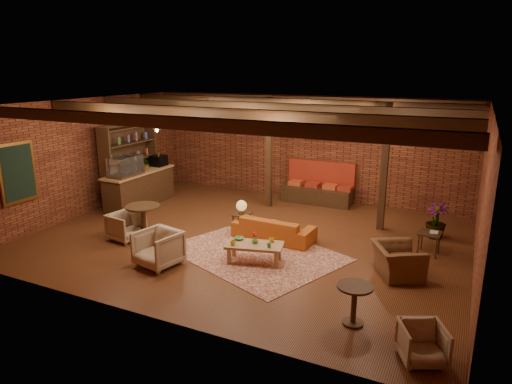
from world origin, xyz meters
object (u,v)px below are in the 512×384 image
at_px(armchair_b, 158,247).
at_px(side_table_book, 430,234).
at_px(plant_tall, 440,186).
at_px(side_table_lamp, 242,208).
at_px(round_table_left, 143,216).
at_px(round_table_right, 354,298).
at_px(armchair_a, 126,225).
at_px(coffee_table, 254,246).
at_px(sofa, 274,228).
at_px(armchair_far, 422,342).
at_px(armchair_right, 398,256).

distance_m(armchair_b, side_table_book, 5.87).
height_order(side_table_book, plant_tall, plant_tall).
distance_m(side_table_lamp, plant_tall, 4.77).
bearing_deg(round_table_left, side_table_book, 17.60).
xyz_separation_m(round_table_right, plant_tall, (0.82, 4.71, 0.85)).
bearing_deg(side_table_lamp, armchair_b, -104.67).
bearing_deg(armchair_a, coffee_table, -79.63).
bearing_deg(sofa, side_table_lamp, -3.55).
xyz_separation_m(coffee_table, plant_tall, (3.33, 3.22, 0.94)).
bearing_deg(side_table_lamp, side_table_book, 7.50).
distance_m(sofa, armchair_b, 2.87).
bearing_deg(armchair_far, round_table_right, 127.83).
height_order(sofa, armchair_b, armchair_b).
xyz_separation_m(coffee_table, armchair_b, (-1.72, -1.02, 0.05)).
bearing_deg(armchair_a, round_table_right, -95.11).
height_order(sofa, armchair_right, armchair_right).
bearing_deg(armchair_a, round_table_left, -51.87).
bearing_deg(round_table_left, armchair_b, -40.85).
bearing_deg(armchair_right, coffee_table, 72.96).
relative_size(armchair_a, armchair_right, 0.76).
bearing_deg(round_table_right, sofa, 132.76).
relative_size(side_table_lamp, armchair_a, 1.14).
xyz_separation_m(round_table_left, side_table_book, (6.26, 1.99, -0.09)).
relative_size(coffee_table, round_table_right, 1.94).
relative_size(armchair_right, plant_tall, 0.37).
distance_m(side_table_lamp, armchair_right, 4.00).
bearing_deg(armchair_a, armchair_right, -74.85).
bearing_deg(round_table_right, round_table_left, 164.16).
distance_m(round_table_right, armchair_far, 1.24).
xyz_separation_m(coffee_table, armchair_a, (-3.33, -0.15, 0.00)).
bearing_deg(side_table_book, armchair_far, -85.51).
distance_m(round_table_left, side_table_book, 6.57).
height_order(sofa, side_table_lamp, side_table_lamp).
bearing_deg(coffee_table, round_table_left, 178.77).
distance_m(coffee_table, side_table_lamp, 1.84).
height_order(sofa, round_table_left, round_table_left).
bearing_deg(round_table_left, sofa, 24.96).
bearing_deg(armchair_a, plant_tall, -55.33).
bearing_deg(armchair_far, round_table_left, 136.39).
bearing_deg(coffee_table, armchair_far, -29.39).
bearing_deg(side_table_book, side_table_lamp, -172.50).
relative_size(armchair_a, armchair_b, 0.88).
distance_m(armchair_b, round_table_right, 4.25).
bearing_deg(armchair_b, armchair_far, 0.54).
bearing_deg(plant_tall, side_table_book, -91.93).
bearing_deg(armchair_b, round_table_left, 150.47).
bearing_deg(armchair_far, sofa, 111.82).
bearing_deg(armchair_right, side_table_lamp, 48.18).
xyz_separation_m(coffee_table, side_table_lamp, (-1.06, 1.48, 0.27)).
relative_size(armchair_far, plant_tall, 0.23).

